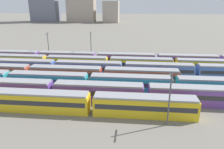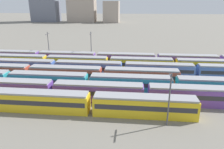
% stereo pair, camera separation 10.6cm
% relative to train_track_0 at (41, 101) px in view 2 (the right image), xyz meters
% --- Properties ---
extents(train_track_0, '(55.80, 3.06, 3.75)m').
position_rel_train_track_0_xyz_m(train_track_0, '(0.00, 0.00, 0.00)').
color(train_track_0, yellow).
rests_on(train_track_0, ground_plane).
extents(train_track_1, '(112.50, 3.06, 3.75)m').
position_rel_train_track_0_xyz_m(train_track_1, '(19.37, 5.20, 0.00)').
color(train_track_1, '#6B429E').
rests_on(train_track_1, ground_plane).
extents(train_track_2, '(74.70, 3.06, 3.75)m').
position_rel_train_track_0_xyz_m(train_track_2, '(6.86, 10.40, 0.00)').
color(train_track_2, teal).
rests_on(train_track_2, ground_plane).
extents(train_track_3, '(55.80, 3.06, 3.75)m').
position_rel_train_track_0_xyz_m(train_track_3, '(-0.12, 15.60, 0.00)').
color(train_track_3, '#BC4C38').
rests_on(train_track_3, ground_plane).
extents(train_track_4, '(112.50, 3.06, 3.75)m').
position_rel_train_track_0_xyz_m(train_track_4, '(14.16, 20.80, 0.00)').
color(train_track_4, '#4C70BC').
rests_on(train_track_4, ground_plane).
extents(train_track_5, '(74.70, 3.06, 3.75)m').
position_rel_train_track_0_xyz_m(train_track_5, '(9.61, 26.00, 0.00)').
color(train_track_5, yellow).
rests_on(train_track_5, ground_plane).
extents(train_track_6, '(112.50, 3.06, 3.75)m').
position_rel_train_track_0_xyz_m(train_track_6, '(23.85, 31.20, 0.00)').
color(train_track_6, '#6B429E').
rests_on(train_track_6, ground_plane).
extents(catenary_pole_0, '(0.24, 3.20, 8.93)m').
position_rel_train_track_0_xyz_m(catenary_pole_0, '(22.48, -2.83, 3.09)').
color(catenary_pole_0, '#4C4C51').
rests_on(catenary_pole_0, ground_plane).
extents(catenary_pole_1, '(0.24, 3.20, 9.52)m').
position_rel_train_track_0_xyz_m(catenary_pole_1, '(-11.74, 34.46, 3.40)').
color(catenary_pole_1, '#4C4C51').
rests_on(catenary_pole_1, ground_plane).
extents(catenary_pole_3, '(0.24, 3.20, 9.92)m').
position_rel_train_track_0_xyz_m(catenary_pole_3, '(2.88, 34.07, 3.60)').
color(catenary_pole_3, '#4C4C51').
rests_on(catenary_pole_3, ground_plane).
extents(distant_building_1, '(25.79, 15.03, 29.52)m').
position_rel_train_track_0_xyz_m(distant_building_1, '(-32.91, 173.02, 12.86)').
color(distant_building_1, '#A89989').
rests_on(distant_building_1, ground_plane).
extents(distant_building_2, '(14.18, 18.58, 19.11)m').
position_rel_train_track_0_xyz_m(distant_building_2, '(-4.57, 173.02, 7.65)').
color(distant_building_2, '#A89989').
rests_on(distant_building_2, ground_plane).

